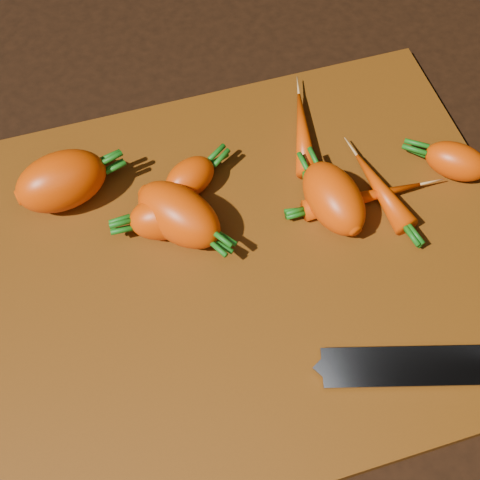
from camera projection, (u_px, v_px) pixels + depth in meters
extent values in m
cube|color=black|center=(243.00, 269.00, 0.61)|extent=(2.00, 2.00, 0.01)
cube|color=#783B0B|center=(243.00, 263.00, 0.60)|extent=(0.50, 0.40, 0.01)
ellipsoid|color=#D53D03|center=(61.00, 181.00, 0.60)|extent=(0.09, 0.07, 0.05)
ellipsoid|color=#D53D03|center=(179.00, 215.00, 0.59)|extent=(0.09, 0.10, 0.05)
ellipsoid|color=#D53D03|center=(334.00, 198.00, 0.60)|extent=(0.06, 0.09, 0.05)
ellipsoid|color=#D53D03|center=(167.00, 216.00, 0.59)|extent=(0.07, 0.05, 0.04)
ellipsoid|color=#D53D03|center=(190.00, 178.00, 0.62)|extent=(0.06, 0.05, 0.03)
ellipsoid|color=#D53D03|center=(456.00, 161.00, 0.63)|extent=(0.07, 0.07, 0.03)
ellipsoid|color=#D53D03|center=(303.00, 132.00, 0.65)|extent=(0.05, 0.10, 0.02)
ellipsoid|color=#D53D03|center=(363.00, 198.00, 0.62)|extent=(0.11, 0.02, 0.02)
ellipsoid|color=#D53D03|center=(381.00, 190.00, 0.62)|extent=(0.04, 0.09, 0.02)
cube|color=gray|center=(322.00, 368.00, 0.53)|extent=(0.19, 0.08, 0.00)
cube|color=gray|center=(443.00, 366.00, 0.54)|extent=(0.02, 0.03, 0.01)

